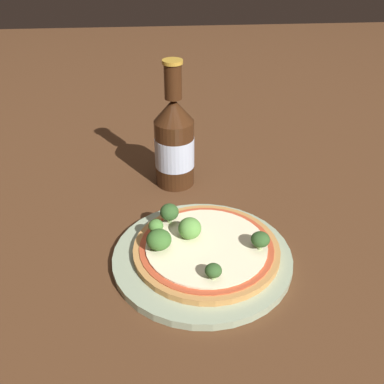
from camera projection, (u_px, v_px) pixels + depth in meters
ground_plane at (211, 254)px, 0.67m from camera, size 3.00×3.00×0.00m
plate at (202, 257)px, 0.66m from camera, size 0.26×0.26×0.01m
pizza at (206, 248)px, 0.65m from camera, size 0.21×0.21×0.01m
broccoli_floret_0 at (190, 228)px, 0.66m from camera, size 0.03×0.03×0.03m
broccoli_floret_1 at (213, 271)px, 0.58m from camera, size 0.02×0.02×0.02m
broccoli_floret_2 at (156, 226)px, 0.66m from camera, size 0.02×0.02×0.03m
broccoli_floret_3 at (159, 240)px, 0.63m from camera, size 0.04×0.04×0.03m
broccoli_floret_4 at (260, 240)px, 0.63m from camera, size 0.03×0.03×0.03m
broccoli_floret_5 at (169, 212)px, 0.69m from camera, size 0.03×0.03×0.03m
beer_bottle at (174, 142)px, 0.80m from camera, size 0.07×0.07×0.23m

